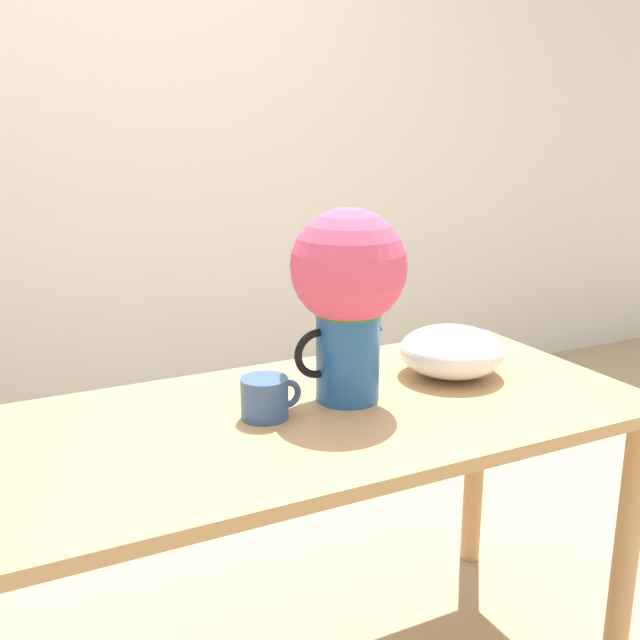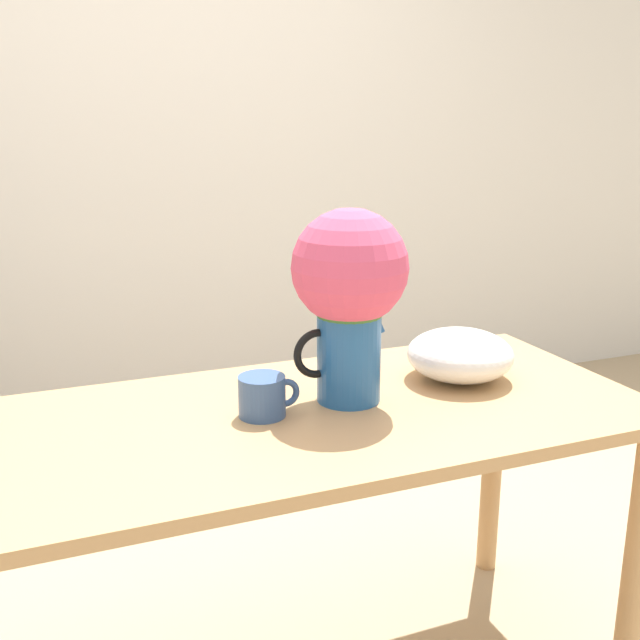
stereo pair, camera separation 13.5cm
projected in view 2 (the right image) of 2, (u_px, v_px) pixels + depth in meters
The scene contains 5 objects.
wall_back at pixel (158, 134), 3.15m from camera, with size 8.00×0.05×2.60m.
table at pixel (296, 455), 1.67m from camera, with size 1.60×0.70×0.74m.
flower_vase at pixel (349, 287), 1.65m from camera, with size 0.26×0.26×0.44m.
coffee_mug at pixel (263, 396), 1.62m from camera, with size 0.14×0.10×0.09m.
white_bowl at pixel (460, 355), 1.84m from camera, with size 0.26×0.26×0.12m.
Camera 2 is at (-0.57, -1.53, 1.37)m, focal length 42.00 mm.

